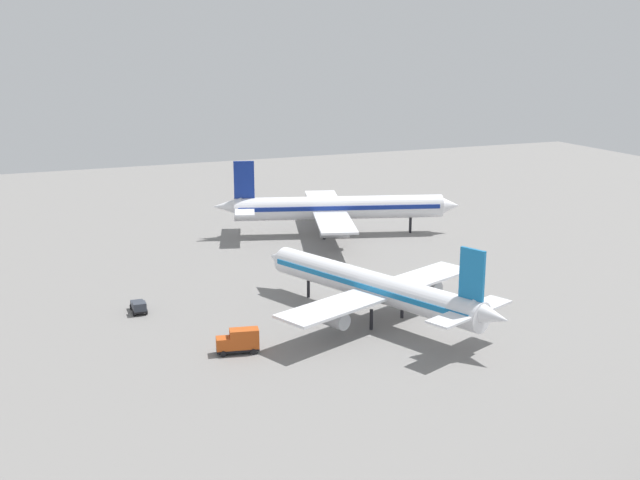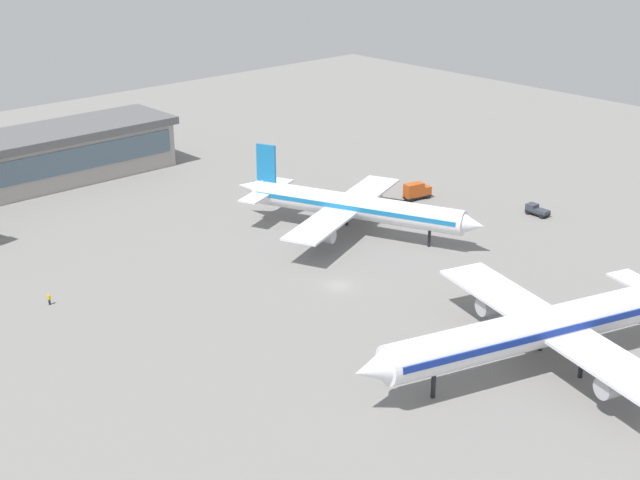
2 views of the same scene
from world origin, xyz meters
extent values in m
plane|color=gray|center=(0.00, 0.00, 0.00)|extent=(288.00, 288.00, 0.00)
cylinder|color=white|center=(-17.12, -13.89, 5.11)|extent=(18.50, 37.50, 4.26)
cone|color=white|center=(-24.87, 5.25, 5.11)|extent=(5.35, 5.47, 4.05)
cone|color=white|center=(-9.37, -33.02, 5.75)|extent=(5.16, 6.22, 3.41)
cube|color=#1972B2|center=(-17.12, -13.89, 5.43)|extent=(17.99, 36.10, 0.77)
cube|color=white|center=(-16.39, -15.68, 4.69)|extent=(36.43, 19.56, 0.38)
cylinder|color=#A5A8AD|center=(-25.94, -19.55, 3.20)|extent=(4.06, 5.55, 2.34)
cylinder|color=#A5A8AD|center=(-6.84, -11.81, 3.20)|extent=(4.06, 5.55, 2.34)
cube|color=white|center=(-10.57, -30.04, 5.54)|extent=(14.95, 8.74, 0.31)
cube|color=#1972B2|center=(-10.57, -30.04, 10.65)|extent=(1.82, 3.62, 6.82)
cylinder|color=black|center=(-22.21, -1.32, 1.49)|extent=(0.51, 0.51, 2.98)
cylinder|color=black|center=(-19.12, -18.04, 1.49)|extent=(0.51, 0.51, 2.98)
cylinder|color=black|center=(-12.80, -15.48, 1.49)|extent=(0.51, 0.51, 2.98)
cylinder|color=white|center=(-0.97, 35.11, 5.81)|extent=(43.53, 17.47, 4.84)
cone|color=white|center=(21.48, 28.27, 5.81)|extent=(5.97, 5.81, 4.60)
cone|color=white|center=(-23.41, 41.95, 6.54)|extent=(6.92, 5.47, 3.87)
cube|color=navy|center=(-0.97, 35.11, 6.18)|extent=(41.87, 17.05, 0.87)
cube|color=white|center=(-3.07, 35.75, 5.33)|extent=(18.93, 42.07, 0.44)
cylinder|color=#A5A8AD|center=(0.34, 46.95, 3.63)|extent=(6.25, 4.22, 2.66)
cylinder|color=#A5A8AD|center=(-6.49, 24.55, 3.63)|extent=(6.25, 4.22, 2.66)
cube|color=white|center=(-19.92, 40.89, 6.30)|extent=(8.65, 17.16, 0.35)
cube|color=navy|center=(-19.92, 40.89, 12.11)|extent=(4.20, 1.73, 7.75)
cylinder|color=black|center=(13.78, 30.62, 1.70)|extent=(0.58, 0.58, 3.39)
cylinder|color=black|center=(-3.21, 39.84, 1.70)|extent=(0.58, 0.58, 3.39)
cylinder|color=black|center=(-5.46, 32.43, 1.70)|extent=(0.58, 0.58, 3.39)
cube|color=black|center=(-39.27, -19.18, 0.55)|extent=(5.86, 2.96, 0.30)
cube|color=#BF4C19|center=(-41.13, -18.81, 1.50)|extent=(2.14, 2.21, 1.60)
cube|color=#3F596B|center=(-41.93, -18.65, 1.82)|extent=(0.39, 1.58, 0.90)
cube|color=#BF4C19|center=(-38.39, -19.36, 2.00)|extent=(4.10, 2.60, 2.60)
cylinder|color=black|center=(-41.38, -19.73, 0.40)|extent=(0.84, 0.45, 0.80)
cylinder|color=black|center=(-41.01, -17.87, 0.40)|extent=(0.84, 0.45, 0.80)
cylinder|color=black|center=(-37.53, -20.50, 0.40)|extent=(0.84, 0.45, 0.80)
cylinder|color=black|center=(-37.16, -18.63, 0.40)|extent=(0.84, 0.45, 0.80)
cube|color=black|center=(-48.69, 2.05, 0.55)|extent=(2.03, 4.45, 0.30)
cube|color=#333842|center=(-48.73, 0.75, 1.30)|extent=(1.95, 1.85, 1.20)
cube|color=#3F596B|center=(-48.75, -0.06, 1.54)|extent=(1.60, 0.13, 0.67)
cube|color=#333842|center=(-48.67, 2.95, 1.00)|extent=(1.97, 2.65, 0.60)
cylinder|color=black|center=(-47.79, 0.48, 0.40)|extent=(0.32, 0.81, 0.80)
cylinder|color=black|center=(-49.69, 0.54, 0.40)|extent=(0.32, 0.81, 0.80)
cylinder|color=black|center=(-47.70, 3.56, 0.40)|extent=(0.32, 0.81, 0.80)
cylinder|color=black|center=(-49.60, 3.62, 0.40)|extent=(0.32, 0.81, 0.80)
camera|label=1|loc=(-65.56, -112.21, 40.26)|focal=43.75mm
camera|label=2|loc=(85.57, 89.17, 56.35)|focal=50.12mm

